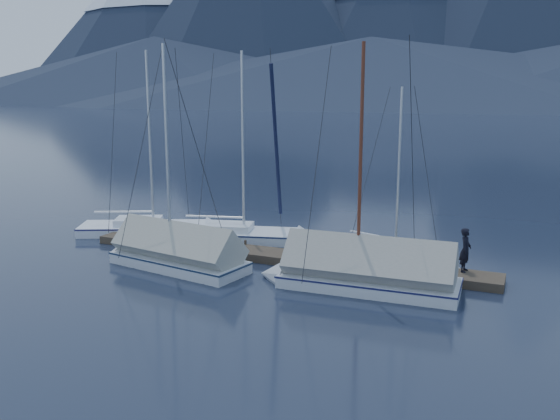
% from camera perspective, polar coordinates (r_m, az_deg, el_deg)
% --- Properties ---
extents(ground, '(1000.00, 1000.00, 0.00)m').
position_cam_1_polar(ground, '(23.60, -1.94, -6.13)').
color(ground, black).
rests_on(ground, ground).
extents(mountain_range, '(877.00, 584.00, 150.50)m').
position_cam_1_polar(mountain_range, '(394.18, 23.65, 18.05)').
color(mountain_range, '#475675').
rests_on(mountain_range, ground).
extents(dock, '(18.00, 1.50, 0.54)m').
position_cam_1_polar(dock, '(25.31, -0.00, -4.64)').
color(dock, '#382D23').
rests_on(dock, ground).
extents(mooring_posts, '(15.12, 1.52, 0.35)m').
position_cam_1_polar(mooring_posts, '(25.44, -1.04, -4.00)').
color(mooring_posts, '#382D23').
rests_on(mooring_posts, ground).
extents(sailboat_open_left, '(7.68, 5.12, 9.92)m').
position_cam_1_polar(sailboat_open_left, '(30.66, -11.09, -1.87)').
color(sailboat_open_left, white).
rests_on(sailboat_open_left, ground).
extents(sailboat_open_mid, '(7.69, 3.88, 9.79)m').
position_cam_1_polar(sailboat_open_mid, '(28.65, -2.47, -2.61)').
color(sailboat_open_mid, white).
rests_on(sailboat_open_mid, ground).
extents(sailboat_open_right, '(6.28, 3.55, 8.00)m').
position_cam_1_polar(sailboat_open_right, '(25.65, 11.86, -4.60)').
color(sailboat_open_right, silver).
rests_on(sailboat_open_right, ground).
extents(sailboat_covered_near, '(7.58, 3.23, 9.73)m').
position_cam_1_polar(sailboat_covered_near, '(22.03, 7.06, -6.18)').
color(sailboat_covered_near, silver).
rests_on(sailboat_covered_near, ground).
extents(sailboat_covered_far, '(7.23, 3.34, 9.79)m').
position_cam_1_polar(sailboat_covered_far, '(24.90, -10.68, -4.24)').
color(sailboat_covered_far, silver).
rests_on(sailboat_covered_far, ground).
extents(person, '(0.46, 0.65, 1.69)m').
position_cam_1_polar(person, '(23.57, 17.41, -3.69)').
color(person, black).
rests_on(person, dock).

